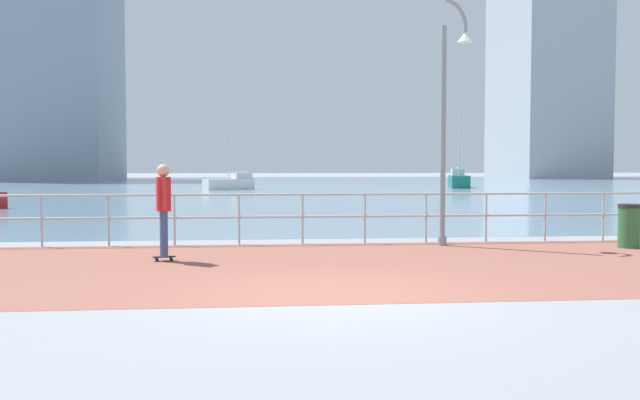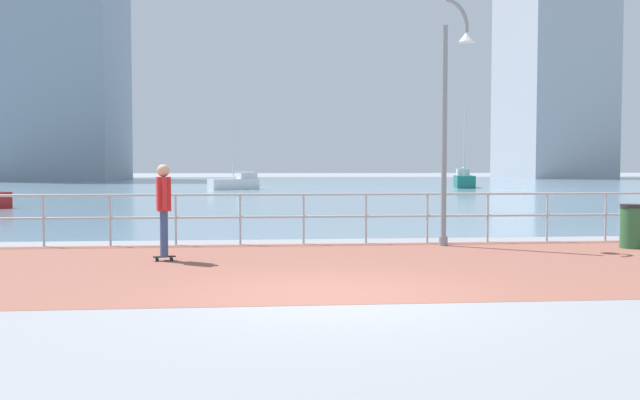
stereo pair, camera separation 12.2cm
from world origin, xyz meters
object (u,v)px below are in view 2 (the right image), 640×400
object	(u,v)px
skateboarder	(164,203)
lamppost	(451,110)
sailboat_blue	(464,180)
sailboat_white	(235,183)
trash_bin	(631,226)

from	to	relation	value
skateboarder	lamppost	bearing A→B (deg)	18.46
sailboat_blue	skateboarder	bearing A→B (deg)	-113.91
sailboat_white	sailboat_blue	xyz separation A→B (m)	(17.87, 3.08, 0.11)
trash_bin	sailboat_blue	distance (m)	40.25
skateboarder	sailboat_blue	size ratio (longest dim) A/B	0.28
lamppost	trash_bin	bearing A→B (deg)	-13.19
skateboarder	trash_bin	size ratio (longest dim) A/B	1.90
trash_bin	sailboat_blue	bearing A→B (deg)	77.95
sailboat_blue	lamppost	bearing A→B (deg)	-107.39
trash_bin	sailboat_white	world-z (taller)	sailboat_white
lamppost	sailboat_blue	bearing A→B (deg)	72.61
skateboarder	sailboat_blue	bearing A→B (deg)	66.09
sailboat_blue	trash_bin	bearing A→B (deg)	-102.05
lamppost	sailboat_white	bearing A→B (deg)	99.32
skateboarder	sailboat_blue	xyz separation A→B (m)	(17.94, 40.47, -0.47)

